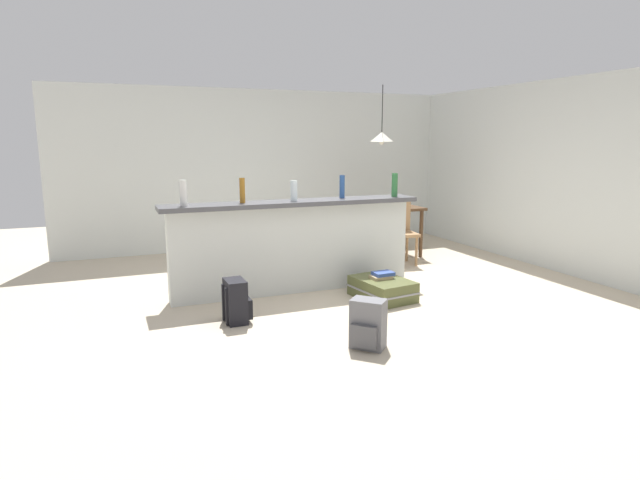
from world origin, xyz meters
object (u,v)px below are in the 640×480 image
bottle_amber (242,190)px  pendant_lamp (382,137)px  backpack_black (236,302)px  backpack_grey (368,325)px  suitcase_flat_olive (382,289)px  bottle_white (183,193)px  dining_chair_near_partition (399,227)px  bottle_green (395,185)px  book_stack (382,275)px  bottle_clear (294,191)px  dining_table (381,213)px  bottle_blue (342,187)px

bottle_amber → pendant_lamp: pendant_lamp is taller
backpack_black → backpack_grey: size_ratio=1.00×
pendant_lamp → suitcase_flat_olive: (-1.05, -2.01, -1.65)m
bottle_white → bottle_amber: size_ratio=1.00×
dining_chair_near_partition → backpack_black: size_ratio=2.21×
bottle_green → pendant_lamp: size_ratio=0.33×
bottle_green → suitcase_flat_olive: bottle_green is taller
book_stack → dining_chair_near_partition: bearing=53.6°
bottle_white → pendant_lamp: 3.42m
bottle_clear → bottle_white: bearing=-178.9°
bottle_white → book_stack: 2.30m
bottle_white → dining_table: 3.39m
dining_table → bottle_blue: bearing=-133.8°
dining_table → dining_chair_near_partition: size_ratio=1.18×
bottle_amber → backpack_black: size_ratio=0.64×
bottle_amber → dining_chair_near_partition: bearing=17.5°
bottle_amber → backpack_grey: (0.59, -1.85, -0.98)m
bottle_green → pendant_lamp: pendant_lamp is taller
bottle_green → suitcase_flat_olive: bearing=-128.1°
bottle_amber → backpack_grey: bottle_amber is taller
bottle_amber → backpack_grey: bearing=-72.4°
bottle_blue → dining_table: bearing=46.2°
bottle_amber → pendant_lamp: 2.84m
bottle_green → book_stack: (-0.46, -0.57, -0.93)m
pendant_lamp → bottle_blue: bearing=-133.1°
dining_table → book_stack: 2.23m
dining_chair_near_partition → pendant_lamp: 1.38m
bottle_blue → backpack_black: size_ratio=0.63×
dining_table → dining_chair_near_partition: 0.57m
bottle_clear → dining_chair_near_partition: bearing=23.4°
suitcase_flat_olive → book_stack: bearing=69.8°
bottle_green → bottle_blue: bearing=170.8°
bottle_white → dining_table: size_ratio=0.24×
bottle_green → book_stack: size_ratio=1.08×
dining_chair_near_partition → bottle_clear: bearing=-156.6°
backpack_black → dining_table: bearing=38.1°
bottle_green → book_stack: bottle_green is taller
bottle_amber → backpack_grey: size_ratio=0.64×
bottle_blue → dining_chair_near_partition: bearing=30.7°
bottle_blue → backpack_black: bottle_blue is taller
backpack_grey → bottle_white: bearing=124.1°
dining_table → bottle_white: bearing=-155.8°
dining_table → pendant_lamp: bearing=83.0°
bottle_green → backpack_grey: bottle_green is taller
bottle_white → dining_chair_near_partition: size_ratio=0.29×
dining_chair_near_partition → pendant_lamp: pendant_lamp is taller
bottle_amber → suitcase_flat_olive: 1.87m
dining_table → pendant_lamp: (0.01, 0.04, 1.12)m
bottle_clear → bottle_green: bottle_green is taller
bottle_clear → bottle_blue: size_ratio=0.85×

